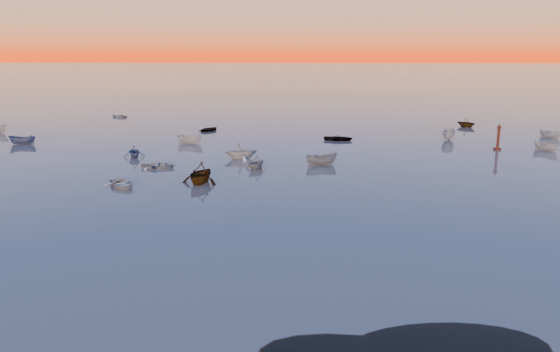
{
  "coord_description": "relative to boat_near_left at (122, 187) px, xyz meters",
  "views": [
    {
      "loc": [
        -1.43,
        -19.43,
        12.62
      ],
      "look_at": [
        -3.21,
        28.0,
        1.26
      ],
      "focal_mm": 35.0,
      "sensor_mm": 36.0,
      "label": 1
    }
  ],
  "objects": [
    {
      "name": "moored_fleet",
      "position": [
        17.79,
        24.49,
        0.0
      ],
      "size": [
        124.0,
        58.0,
        1.2
      ],
      "primitive_type": null,
      "color": "silver",
      "rests_on": "ground"
    },
    {
      "name": "ground",
      "position": [
        17.79,
        71.49,
        0.0
      ],
      "size": [
        600.0,
        600.0,
        0.0
      ],
      "primitive_type": "plane",
      "color": "#6C605A",
      "rests_on": "ground"
    },
    {
      "name": "channel_marker",
      "position": [
        40.94,
        19.86,
        1.32
      ],
      "size": [
        0.94,
        0.94,
        3.34
      ],
      "color": "#42180E",
      "rests_on": "ground"
    },
    {
      "name": "boat_near_left",
      "position": [
        0.0,
        0.0,
        0.0
      ],
      "size": [
        3.86,
        3.52,
        0.93
      ],
      "primitive_type": "imported",
      "rotation": [
        0.0,
        0.0,
        0.67
      ],
      "color": "silver",
      "rests_on": "ground"
    },
    {
      "name": "boat_near_center",
      "position": [
        18.71,
        10.21,
        0.0
      ],
      "size": [
        2.39,
        3.82,
        1.23
      ],
      "primitive_type": "imported",
      "rotation": [
        0.0,
        0.0,
        1.84
      ],
      "color": "slate",
      "rests_on": "ground"
    }
  ]
}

